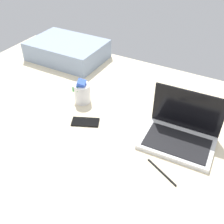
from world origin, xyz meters
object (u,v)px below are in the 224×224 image
(laptop, at_px, (180,133))
(pillow, at_px, (67,50))
(cell_phone, at_px, (85,122))
(snack_cup, at_px, (82,92))

(laptop, xyz_separation_m, pillow, (-0.97, 0.44, 0.02))
(laptop, relative_size, cell_phone, 2.42)
(snack_cup, bearing_deg, pillow, 134.69)
(laptop, height_order, pillow, laptop)
(snack_cup, xyz_separation_m, cell_phone, (0.12, -0.15, -0.06))
(cell_phone, bearing_deg, pillow, -160.88)
(snack_cup, xyz_separation_m, pillow, (-0.39, 0.39, 0.00))
(laptop, bearing_deg, snack_cup, 173.46)
(snack_cup, height_order, cell_phone, snack_cup)
(pillow, bearing_deg, cell_phone, -46.91)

